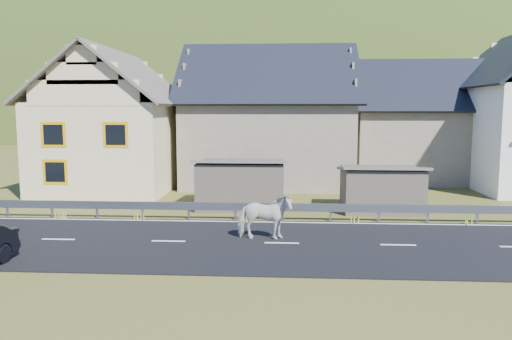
{
  "coord_description": "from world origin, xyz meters",
  "views": [
    {
      "loc": [
        0.16,
        -16.95,
        4.68
      ],
      "look_at": [
        -1.04,
        2.23,
        2.33
      ],
      "focal_mm": 35.0,
      "sensor_mm": 36.0,
      "label": 1
    }
  ],
  "objects": [
    {
      "name": "guardrail",
      "position": [
        -0.0,
        3.68,
        0.56
      ],
      "size": [
        28.1,
        0.09,
        0.75
      ],
      "color": "#93969B",
      "rests_on": "ground"
    },
    {
      "name": "house_stone_b",
      "position": [
        9.0,
        17.0,
        4.24
      ],
      "size": [
        9.8,
        8.8,
        8.1
      ],
      "color": "gray",
      "rests_on": "ground"
    },
    {
      "name": "house_cream",
      "position": [
        -10.0,
        12.0,
        4.36
      ],
      "size": [
        7.8,
        9.8,
        8.3
      ],
      "color": "beige",
      "rests_on": "ground"
    },
    {
      "name": "mountain",
      "position": [
        5.0,
        180.0,
        -20.0
      ],
      "size": [
        440.0,
        280.0,
        260.0
      ],
      "primitive_type": "ellipsoid",
      "color": "#2B3F11",
      "rests_on": "ground"
    },
    {
      "name": "conifer_patch",
      "position": [
        -55.0,
        110.0,
        6.0
      ],
      "size": [
        76.0,
        50.0,
        28.0
      ],
      "primitive_type": "ellipsoid",
      "color": "black",
      "rests_on": "ground"
    },
    {
      "name": "lane_markings",
      "position": [
        0.0,
        0.0,
        0.04
      ],
      "size": [
        60.0,
        6.6,
        0.01
      ],
      "primitive_type": "cube",
      "color": "silver",
      "rests_on": "road"
    },
    {
      "name": "road",
      "position": [
        0.0,
        0.0,
        0.02
      ],
      "size": [
        60.0,
        7.0,
        0.04
      ],
      "primitive_type": "cube",
      "color": "black",
      "rests_on": "ground"
    },
    {
      "name": "house_stone_a",
      "position": [
        -1.0,
        15.0,
        4.63
      ],
      "size": [
        10.8,
        9.8,
        8.9
      ],
      "color": "gray",
      "rests_on": "ground"
    },
    {
      "name": "shed_left",
      "position": [
        -2.0,
        6.5,
        1.1
      ],
      "size": [
        4.3,
        3.3,
        2.4
      ],
      "primitive_type": "cube",
      "color": "brown",
      "rests_on": "ground"
    },
    {
      "name": "shed_right",
      "position": [
        4.5,
        6.0,
        1.0
      ],
      "size": [
        3.8,
        2.9,
        2.2
      ],
      "primitive_type": "cube",
      "color": "brown",
      "rests_on": "ground"
    },
    {
      "name": "ground",
      "position": [
        0.0,
        0.0,
        0.0
      ],
      "size": [
        160.0,
        160.0,
        0.0
      ],
      "primitive_type": "plane",
      "color": "#394217",
      "rests_on": "ground"
    },
    {
      "name": "horse",
      "position": [
        -0.63,
        0.47,
        0.87
      ],
      "size": [
        0.9,
        1.98,
        1.67
      ],
      "primitive_type": "imported",
      "rotation": [
        0.0,
        0.0,
        1.57
      ],
      "color": "beige",
      "rests_on": "road"
    }
  ]
}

